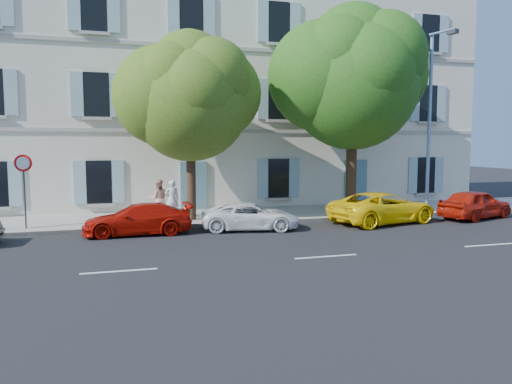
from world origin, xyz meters
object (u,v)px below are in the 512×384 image
object	(u,v)px
car_yellow_supercar	(383,208)
car_red_coupe	(138,219)
tree_left	(190,103)
road_sign	(24,175)
car_red_hatchback	(475,204)
tree_right	(353,85)
car_white_coupe	(251,216)
pedestrian_b	(158,199)
pedestrian_a	(172,199)
street_lamp	(432,112)

from	to	relation	value
car_yellow_supercar	car_red_coupe	bearing A→B (deg)	74.91
tree_left	road_sign	size ratio (longest dim) A/B	2.71
car_red_hatchback	tree_right	world-z (taller)	tree_right
car_red_coupe	car_white_coupe	xyz separation A→B (m)	(4.31, -0.23, -0.05)
car_red_coupe	tree_right	bearing A→B (deg)	103.06
car_red_coupe	car_white_coupe	bearing A→B (deg)	87.85
car_yellow_supercar	pedestrian_b	distance (m)	9.64
car_white_coupe	pedestrian_a	world-z (taller)	pedestrian_a
road_sign	street_lamp	bearing A→B (deg)	-1.30
road_sign	car_yellow_supercar	bearing A→B (deg)	-7.84
car_white_coupe	car_red_hatchback	size ratio (longest dim) A/B	0.98
car_white_coupe	car_red_hatchback	bearing A→B (deg)	-79.00
tree_right	road_sign	bearing A→B (deg)	-178.13
car_yellow_supercar	street_lamp	size ratio (longest dim) A/B	0.58
tree_left	road_sign	bearing A→B (deg)	-176.03
car_white_coupe	pedestrian_a	size ratio (longest dim) A/B	2.29
car_red_coupe	road_sign	world-z (taller)	road_sign
car_red_hatchback	car_white_coupe	bearing A→B (deg)	71.55
tree_left	car_red_coupe	bearing A→B (deg)	-138.16
car_yellow_supercar	tree_right	bearing A→B (deg)	-7.20
car_red_hatchback	tree_left	bearing A→B (deg)	61.01
pedestrian_a	car_red_hatchback	bearing A→B (deg)	163.29
car_white_coupe	tree_right	xyz separation A→B (m)	(5.56, 2.35, 5.53)
car_red_hatchback	street_lamp	distance (m)	4.65
car_red_hatchback	tree_right	distance (m)	7.72
car_white_coupe	car_yellow_supercar	bearing A→B (deg)	-78.98
street_lamp	pedestrian_b	world-z (taller)	street_lamp
car_red_coupe	car_yellow_supercar	size ratio (longest dim) A/B	0.83
tree_left	tree_right	size ratio (longest dim) A/B	0.83
car_red_hatchback	pedestrian_a	world-z (taller)	pedestrian_a
car_yellow_supercar	pedestrian_b	world-z (taller)	pedestrian_b
car_yellow_supercar	tree_left	distance (m)	9.26
car_red_hatchback	street_lamp	xyz separation A→B (m)	(-1.27, 1.61, 4.17)
pedestrian_b	road_sign	bearing A→B (deg)	16.07
car_yellow_supercar	tree_left	bearing A→B (deg)	59.40
car_red_hatchback	pedestrian_b	world-z (taller)	pedestrian_b
pedestrian_b	street_lamp	bearing A→B (deg)	174.57
road_sign	street_lamp	distance (m)	17.80
tree_left	tree_right	bearing A→B (deg)	0.07
road_sign	pedestrian_b	xyz separation A→B (m)	(5.13, 1.27, -1.19)
street_lamp	car_white_coupe	bearing A→B (deg)	-170.78
pedestrian_a	car_white_coupe	bearing A→B (deg)	129.76
road_sign	car_white_coupe	bearing A→B (deg)	-12.74
road_sign	street_lamp	world-z (taller)	street_lamp
tree_left	pedestrian_a	distance (m)	4.19
car_white_coupe	tree_left	bearing A→B (deg)	51.45
car_red_hatchback	pedestrian_b	size ratio (longest dim) A/B	2.31
car_yellow_supercar	road_sign	world-z (taller)	road_sign
car_red_coupe	pedestrian_b	world-z (taller)	pedestrian_b
car_red_coupe	street_lamp	xyz separation A→B (m)	(13.53, 1.26, 4.25)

